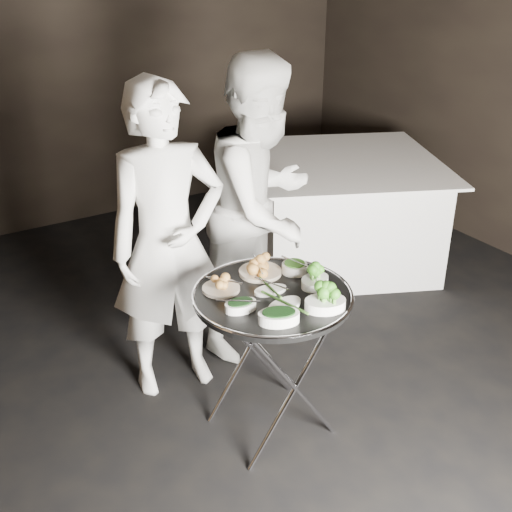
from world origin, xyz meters
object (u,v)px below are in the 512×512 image
serving_tray (273,296)px  waiter_left (168,244)px  waiter_right (263,207)px  dining_table (341,210)px  tray_stand (272,357)px

serving_tray → waiter_left: (-0.25, 0.64, 0.08)m
waiter_right → dining_table: 1.40m
waiter_right → serving_tray: bearing=-143.5°
waiter_right → dining_table: bearing=5.5°
serving_tray → dining_table: size_ratio=0.54×
tray_stand → dining_table: bearing=41.9°
tray_stand → waiter_left: 0.81m
tray_stand → waiter_right: 1.00m
serving_tray → waiter_left: bearing=110.9°
serving_tray → waiter_left: 0.69m
serving_tray → waiter_right: (0.44, 0.77, 0.10)m
waiter_left → dining_table: size_ratio=1.22×
waiter_left → dining_table: waiter_left is taller
serving_tray → waiter_right: bearing=60.4°
dining_table → serving_tray: bearing=-138.1°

